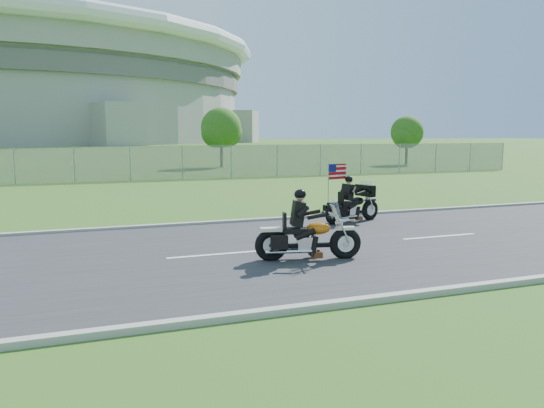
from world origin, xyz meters
name	(u,v)px	position (x,y,z in m)	size (l,w,h in m)	color
ground	(299,250)	(0.00, 0.00, 0.00)	(420.00, 420.00, 0.00)	#395D1D
road	(299,249)	(0.00, 0.00, 0.02)	(120.00, 8.00, 0.04)	#28282B
curb_north	(247,221)	(0.00, 4.05, 0.05)	(120.00, 0.18, 0.12)	#9E9B93
curb_south	(395,297)	(0.00, -4.05, 0.05)	(120.00, 0.18, 0.12)	#9E9B93
fence	(74,164)	(-5.00, 20.00, 1.00)	(60.00, 0.03, 2.00)	gray
stadium	(22,90)	(-20.00, 170.00, 15.58)	(140.40, 140.40, 29.20)	#A3A099
tree_fence_near	(221,130)	(6.04, 30.04, 2.97)	(3.52, 3.28, 4.75)	#382316
tree_fence_far	(407,134)	(22.04, 28.03, 2.64)	(3.08, 2.87, 4.20)	#382316
motorcycle_lead	(307,238)	(-0.27, -1.08, 0.50)	(2.30, 0.90, 1.56)	black
motorcycle_follow	(352,207)	(2.99, 2.88, 0.50)	(2.12, 0.96, 1.80)	black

